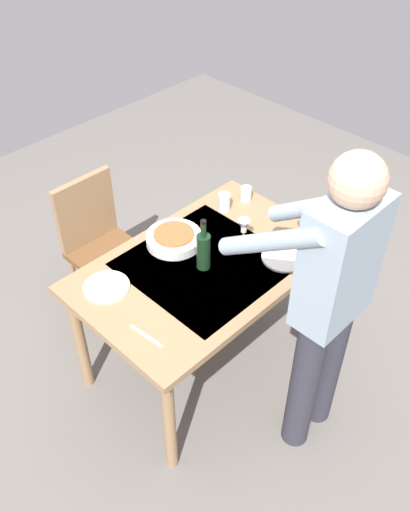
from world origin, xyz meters
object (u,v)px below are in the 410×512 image
wine_bottle (203,250)px  serving_bowl_pasta (174,238)px  water_cup_near_left (246,194)px  water_cup_near_right (224,202)px  dining_table (205,276)px  chair_near (99,239)px  dinner_plate_far (283,258)px  wine_glass_right (244,227)px  dinner_plate_near (107,287)px  wine_glass_left (303,222)px  person_server (328,298)px

wine_bottle → serving_bowl_pasta: size_ratio=0.99×
water_cup_near_left → water_cup_near_right: bearing=-9.4°
serving_bowl_pasta → dining_table: bearing=89.8°
chair_near → dinner_plate_far: (-0.42, 1.07, 0.25)m
water_cup_near_left → dinner_plate_far: water_cup_near_left is taller
wine_glass_right → dinner_plate_near: wine_glass_right is taller
dining_table → wine_glass_right: size_ratio=8.88×
wine_glass_right → water_cup_near_right: 0.32m
wine_glass_right → dinner_plate_near: size_ratio=0.66×
dining_table → chair_near: (0.11, -0.81, -0.15)m
water_cup_near_left → water_cup_near_right: 0.16m
wine_bottle → wine_glass_left: bearing=159.1°
water_cup_near_left → wine_glass_right: bearing=39.4°
wine_bottle → chair_near: bearing=-83.9°
dining_table → dinner_plate_near: (0.47, -0.22, 0.09)m
chair_near → person_server: person_server is taller
dining_table → wine_bottle: bearing=27.1°
wine_glass_right → dinner_plate_near: bearing=-18.6°
water_cup_near_left → water_cup_near_right: size_ratio=0.82×
person_server → wine_glass_left: person_server is taller
dining_table → dinner_plate_far: dinner_plate_far is taller
person_server → dining_table: bearing=-84.5°
wine_glass_left → dinner_plate_near: wine_glass_left is taller
serving_bowl_pasta → dinner_plate_far: 0.59m
wine_glass_left → water_cup_near_left: wine_glass_left is taller
chair_near → dinner_plate_near: bearing=58.7°
person_server → water_cup_near_left: (-0.51, -0.91, -0.15)m
dining_table → dinner_plate_far: size_ratio=5.83×
wine_glass_right → dinner_plate_near: 0.78m
dining_table → water_cup_near_left: bearing=-158.5°
person_server → wine_glass_left: (-0.45, -0.47, -0.09)m
dinner_plate_far → chair_near: bearing=-68.4°
water_cup_near_left → dinner_plate_near: bearing=0.4°
person_server → wine_glass_right: person_server is taller
person_server → water_cup_near_right: size_ratio=15.80×
serving_bowl_pasta → chair_near: bearing=-79.1°
person_server → dinner_plate_near: bearing=-59.4°
water_cup_near_right → dinner_plate_near: bearing=2.2°
chair_near → serving_bowl_pasta: bearing=100.9°
dinner_plate_near → water_cup_near_right: bearing=-177.8°
water_cup_near_left → dinner_plate_far: 0.55m
chair_near → wine_glass_left: (-0.63, 1.03, 0.35)m
dining_table → water_cup_near_left: 0.63m
wine_bottle → dinner_plate_near: bearing=-27.2°
wine_glass_right → wine_bottle: bearing=-3.3°
chair_near → person_server: 1.57m
wine_bottle → water_cup_near_left: size_ratio=3.38×
water_cup_near_right → chair_near: bearing=-46.9°
water_cup_near_right → person_server: bearing=69.9°
wine_bottle → dinner_plate_near: size_ratio=1.29×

